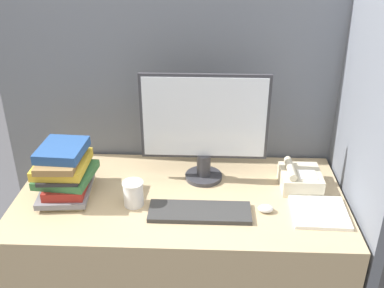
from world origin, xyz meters
TOP-DOWN VIEW (x-y plane):
  - cubicle_panel_rear at (0.00, 0.80)m, footprint 1.92×0.04m
  - cubicle_panel_right at (0.80, 0.41)m, footprint 0.04×0.82m
  - desk at (0.00, 0.38)m, footprint 1.52×0.76m
  - monitor at (0.11, 0.54)m, footprint 0.60×0.18m
  - keyboard at (0.09, 0.24)m, footprint 0.45×0.15m
  - mouse at (0.38, 0.26)m, footprint 0.07×0.05m
  - coffee_cup at (-0.20, 0.29)m, footprint 0.09×0.09m
  - book_stack at (-0.53, 0.37)m, footprint 0.26×0.33m
  - desk_telephone at (0.56, 0.48)m, footprint 0.19×0.20m
  - paper_pile at (0.62, 0.26)m, footprint 0.25×0.24m

SIDE VIEW (x-z plane):
  - desk at x=0.00m, z-range 0.00..0.74m
  - paper_pile at x=0.62m, z-range 0.74..0.76m
  - keyboard at x=0.09m, z-range 0.74..0.76m
  - mouse at x=0.38m, z-range 0.74..0.78m
  - desk_telephone at x=0.56m, z-range 0.73..0.85m
  - coffee_cup at x=-0.20m, z-range 0.75..0.86m
  - cubicle_panel_rear at x=0.00m, z-range 0.00..1.72m
  - cubicle_panel_right at x=0.80m, z-range 0.00..1.72m
  - book_stack at x=-0.53m, z-range 0.74..0.99m
  - monitor at x=0.11m, z-range 0.76..1.29m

